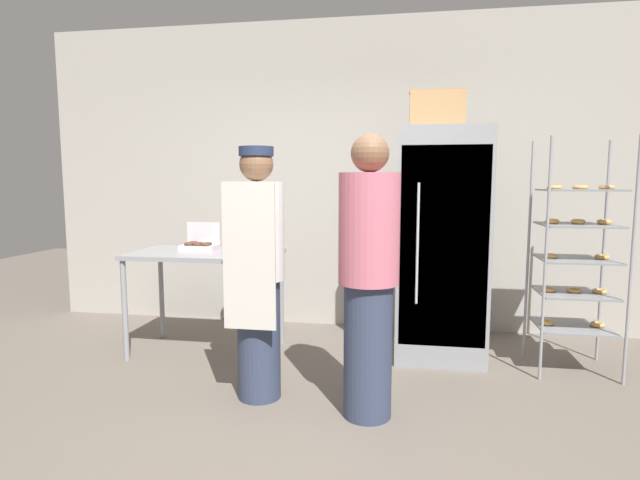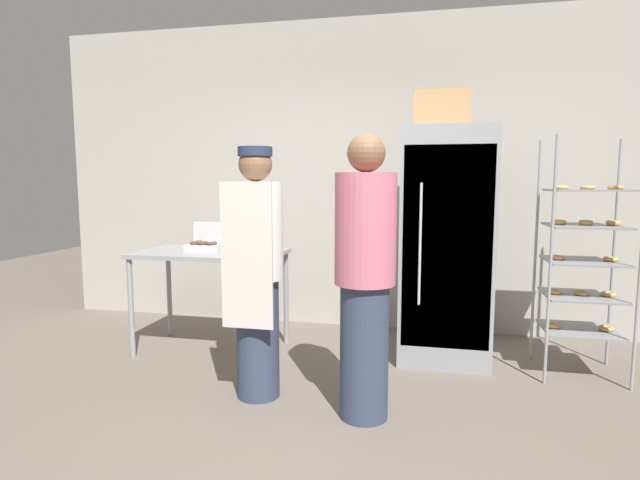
# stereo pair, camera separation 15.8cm
# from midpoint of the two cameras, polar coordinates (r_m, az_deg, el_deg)

# --- Properties ---
(ground_plane) EXTENTS (14.00, 14.00, 0.00)m
(ground_plane) POSITION_cam_midpoint_polar(r_m,az_deg,el_deg) (3.07, -1.63, -21.41)
(ground_plane) COLOR #6B6056
(back_wall) EXTENTS (6.40, 0.12, 3.00)m
(back_wall) POSITION_cam_midpoint_polar(r_m,az_deg,el_deg) (4.98, 3.45, 7.31)
(back_wall) COLOR #ADA89E
(back_wall) RESTS_ON ground_plane
(refrigerator) EXTENTS (0.71, 0.67, 1.86)m
(refrigerator) POSITION_cam_midpoint_polar(r_m,az_deg,el_deg) (4.15, 12.57, -0.56)
(refrigerator) COLOR gray
(refrigerator) RESTS_ON ground_plane
(baking_rack) EXTENTS (0.59, 0.53, 1.76)m
(baking_rack) POSITION_cam_midpoint_polar(r_m,az_deg,el_deg) (4.19, 26.25, -1.83)
(baking_rack) COLOR #93969B
(baking_rack) RESTS_ON ground_plane
(prep_counter) EXTENTS (1.22, 0.70, 0.86)m
(prep_counter) POSITION_cam_midpoint_polar(r_m,az_deg,el_deg) (4.30, -13.96, -2.54)
(prep_counter) COLOR gray
(prep_counter) RESTS_ON ground_plane
(donut_box) EXTENTS (0.30, 0.19, 0.23)m
(donut_box) POSITION_cam_midpoint_polar(r_m,az_deg,el_deg) (4.36, -14.64, -0.59)
(donut_box) COLOR silver
(donut_box) RESTS_ON prep_counter
(blender_pitcher) EXTENTS (0.12, 0.12, 0.28)m
(blender_pitcher) POSITION_cam_midpoint_polar(r_m,az_deg,el_deg) (4.42, -10.26, 0.62)
(blender_pitcher) COLOR black
(blender_pitcher) RESTS_ON prep_counter
(binder_stack) EXTENTS (0.28, 0.24, 0.09)m
(binder_stack) POSITION_cam_midpoint_polar(r_m,az_deg,el_deg) (4.01, -8.93, -1.06)
(binder_stack) COLOR silver
(binder_stack) RESTS_ON prep_counter
(cardboard_storage_box) EXTENTS (0.44, 0.30, 0.31)m
(cardboard_storage_box) POSITION_cam_midpoint_polar(r_m,az_deg,el_deg) (4.24, 12.12, 14.26)
(cardboard_storage_box) COLOR #A87F51
(cardboard_storage_box) RESTS_ON refrigerator
(person_baker) EXTENTS (0.35, 0.37, 1.67)m
(person_baker) POSITION_cam_midpoint_polar(r_m,az_deg,el_deg) (3.30, -8.50, -3.44)
(person_baker) COLOR #333D56
(person_baker) RESTS_ON ground_plane
(person_customer) EXTENTS (0.37, 0.37, 1.72)m
(person_customer) POSITION_cam_midpoint_polar(r_m,az_deg,el_deg) (3.01, 4.07, -4.14)
(person_customer) COLOR #333D56
(person_customer) RESTS_ON ground_plane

